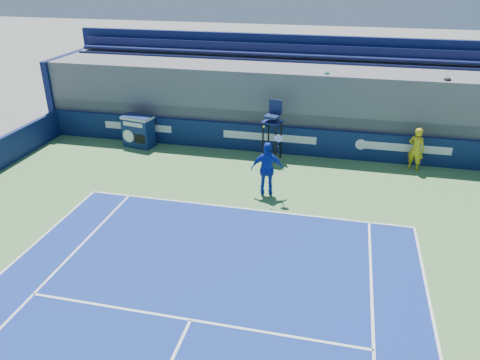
% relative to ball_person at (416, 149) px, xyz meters
% --- Properties ---
extents(ball_person, '(0.75, 0.65, 1.74)m').
position_rel_ball_person_xyz_m(ball_person, '(0.00, 0.00, 0.00)').
color(ball_person, gold).
rests_on(ball_person, apron).
extents(back_hoarding, '(20.40, 0.21, 1.20)m').
position_rel_ball_person_xyz_m(back_hoarding, '(-5.87, 0.57, -0.28)').
color(back_hoarding, '#0C1B47').
rests_on(back_hoarding, ground).
extents(match_clock, '(1.44, 0.97, 1.40)m').
position_rel_ball_person_xyz_m(match_clock, '(-11.63, -0.04, -0.14)').
color(match_clock, '#102052').
rests_on(match_clock, ground).
extents(umpire_chair, '(0.85, 0.85, 2.48)m').
position_rel_ball_person_xyz_m(umpire_chair, '(-5.64, -0.15, 0.65)').
color(umpire_chair, black).
rests_on(umpire_chair, ground).
extents(tennis_player, '(1.20, 0.64, 2.57)m').
position_rel_ball_person_xyz_m(tennis_player, '(-5.27, -3.41, 0.11)').
color(tennis_player, '#1632B5').
rests_on(tennis_player, apron).
extents(stadium_seating, '(21.00, 4.05, 4.40)m').
position_rel_ball_person_xyz_m(stadium_seating, '(-5.88, 2.62, 0.95)').
color(stadium_seating, '#5A595F').
rests_on(stadium_seating, ground).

